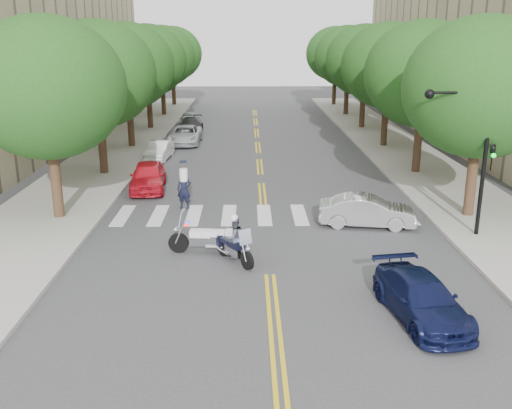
{
  "coord_description": "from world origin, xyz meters",
  "views": [
    {
      "loc": [
        -0.71,
        -17.36,
        7.67
      ],
      "look_at": [
        -0.4,
        3.79,
        1.3
      ],
      "focal_mm": 40.0,
      "sensor_mm": 36.0,
      "label": 1
    }
  ],
  "objects_px": {
    "motorcycle_parked": "(208,239)",
    "sedan_blue": "(421,299)",
    "officer_standing": "(184,190)",
    "motorcycle_police": "(234,241)",
    "convertible": "(367,211)"
  },
  "relations": [
    {
      "from": "motorcycle_parked",
      "to": "sedan_blue",
      "type": "bearing_deg",
      "value": -123.35
    },
    {
      "from": "motorcycle_police",
      "to": "convertible",
      "type": "height_order",
      "value": "motorcycle_police"
    },
    {
      "from": "officer_standing",
      "to": "convertible",
      "type": "relative_size",
      "value": 0.46
    },
    {
      "from": "officer_standing",
      "to": "sedan_blue",
      "type": "relative_size",
      "value": 0.44
    },
    {
      "from": "sedan_blue",
      "to": "motorcycle_police",
      "type": "bearing_deg",
      "value": 132.26
    },
    {
      "from": "motorcycle_parked",
      "to": "motorcycle_police",
      "type": "bearing_deg",
      "value": -124.98
    },
    {
      "from": "officer_standing",
      "to": "motorcycle_police",
      "type": "bearing_deg",
      "value": -56.51
    },
    {
      "from": "officer_standing",
      "to": "sedan_blue",
      "type": "xyz_separation_m",
      "value": [
        7.71,
        -10.55,
        -0.3
      ]
    },
    {
      "from": "motorcycle_police",
      "to": "motorcycle_parked",
      "type": "distance_m",
      "value": 1.25
    },
    {
      "from": "sedan_blue",
      "to": "officer_standing",
      "type": "bearing_deg",
      "value": 116.71
    },
    {
      "from": "convertible",
      "to": "sedan_blue",
      "type": "xyz_separation_m",
      "value": [
        -0.08,
        -7.96,
        -0.05
      ]
    },
    {
      "from": "officer_standing",
      "to": "sedan_blue",
      "type": "distance_m",
      "value": 13.07
    },
    {
      "from": "convertible",
      "to": "sedan_blue",
      "type": "distance_m",
      "value": 7.96
    },
    {
      "from": "motorcycle_police",
      "to": "sedan_blue",
      "type": "xyz_separation_m",
      "value": [
        5.32,
        -4.2,
        -0.18
      ]
    },
    {
      "from": "motorcycle_police",
      "to": "officer_standing",
      "type": "bearing_deg",
      "value": -102.84
    }
  ]
}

